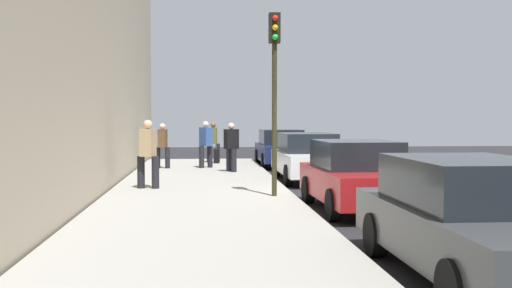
{
  "coord_description": "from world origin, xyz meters",
  "views": [
    {
      "loc": [
        14.42,
        -3.21,
        2.03
      ],
      "look_at": [
        -0.51,
        -1.96,
        1.39
      ],
      "focal_mm": 44.5,
      "sensor_mm": 36.0,
      "label": 1
    }
  ],
  "objects_px": {
    "parked_car_navy": "(281,148)",
    "traffic_light_pole": "(274,73)",
    "pedestrian_brown_coat": "(163,144)",
    "pedestrian_olive_coat": "(213,141)",
    "rolling_suitcase": "(216,156)",
    "parked_car_charcoal": "(473,220)",
    "pedestrian_tan_coat": "(148,152)",
    "parked_car_white": "(308,157)",
    "pedestrian_black_coat": "(231,146)",
    "parked_car_red": "(357,176)",
    "pedestrian_blue_coat": "(206,143)"
  },
  "relations": [
    {
      "from": "parked_car_navy",
      "to": "traffic_light_pole",
      "type": "height_order",
      "value": "traffic_light_pole"
    },
    {
      "from": "pedestrian_black_coat",
      "to": "parked_car_red",
      "type": "bearing_deg",
      "value": 16.01
    },
    {
      "from": "pedestrian_tan_coat",
      "to": "pedestrian_brown_coat",
      "type": "distance_m",
      "value": 6.53
    },
    {
      "from": "pedestrian_tan_coat",
      "to": "rolling_suitcase",
      "type": "distance_m",
      "value": 9.16
    },
    {
      "from": "parked_car_white",
      "to": "parked_car_red",
      "type": "xyz_separation_m",
      "value": [
        6.37,
        0.02,
        -0.0
      ]
    },
    {
      "from": "parked_car_charcoal",
      "to": "rolling_suitcase",
      "type": "bearing_deg",
      "value": -171.29
    },
    {
      "from": "parked_car_navy",
      "to": "parked_car_red",
      "type": "bearing_deg",
      "value": 0.72
    },
    {
      "from": "parked_car_white",
      "to": "pedestrian_blue_coat",
      "type": "bearing_deg",
      "value": -138.33
    },
    {
      "from": "parked_car_charcoal",
      "to": "pedestrian_tan_coat",
      "type": "xyz_separation_m",
      "value": [
        -9.26,
        -4.76,
        0.35
      ]
    },
    {
      "from": "pedestrian_blue_coat",
      "to": "pedestrian_black_coat",
      "type": "bearing_deg",
      "value": 26.37
    },
    {
      "from": "parked_car_charcoal",
      "to": "rolling_suitcase",
      "type": "xyz_separation_m",
      "value": [
        -18.18,
        -2.78,
        -0.32
      ]
    },
    {
      "from": "parked_car_navy",
      "to": "parked_car_white",
      "type": "distance_m",
      "value": 5.77
    },
    {
      "from": "parked_car_navy",
      "to": "pedestrian_brown_coat",
      "type": "relative_size",
      "value": 2.73
    },
    {
      "from": "parked_car_navy",
      "to": "pedestrian_blue_coat",
      "type": "height_order",
      "value": "pedestrian_blue_coat"
    },
    {
      "from": "pedestrian_tan_coat",
      "to": "traffic_light_pole",
      "type": "bearing_deg",
      "value": 58.9
    },
    {
      "from": "parked_car_red",
      "to": "pedestrian_black_coat",
      "type": "relative_size",
      "value": 2.52
    },
    {
      "from": "pedestrian_tan_coat",
      "to": "parked_car_white",
      "type": "bearing_deg",
      "value": 122.63
    },
    {
      "from": "parked_car_red",
      "to": "pedestrian_olive_coat",
      "type": "bearing_deg",
      "value": -167.16
    },
    {
      "from": "parked_car_white",
      "to": "pedestrian_brown_coat",
      "type": "xyz_separation_m",
      "value": [
        -3.49,
        -4.78,
        0.27
      ]
    },
    {
      "from": "parked_car_navy",
      "to": "rolling_suitcase",
      "type": "height_order",
      "value": "parked_car_navy"
    },
    {
      "from": "rolling_suitcase",
      "to": "traffic_light_pole",
      "type": "bearing_deg",
      "value": 6.07
    },
    {
      "from": "pedestrian_olive_coat",
      "to": "pedestrian_black_coat",
      "type": "relative_size",
      "value": 0.99
    },
    {
      "from": "parked_car_white",
      "to": "parked_car_charcoal",
      "type": "relative_size",
      "value": 0.98
    },
    {
      "from": "pedestrian_olive_coat",
      "to": "parked_car_navy",
      "type": "bearing_deg",
      "value": 77.81
    },
    {
      "from": "parked_car_white",
      "to": "traffic_light_pole",
      "type": "relative_size",
      "value": 1.09
    },
    {
      "from": "pedestrian_black_coat",
      "to": "rolling_suitcase",
      "type": "height_order",
      "value": "pedestrian_black_coat"
    },
    {
      "from": "parked_car_navy",
      "to": "parked_car_red",
      "type": "relative_size",
      "value": 1.06
    },
    {
      "from": "parked_car_navy",
      "to": "traffic_light_pole",
      "type": "distance_m",
      "value": 11.04
    },
    {
      "from": "parked_car_charcoal",
      "to": "pedestrian_blue_coat",
      "type": "xyz_separation_m",
      "value": [
        -15.91,
        -3.22,
        0.31
      ]
    },
    {
      "from": "parked_car_navy",
      "to": "pedestrian_brown_coat",
      "type": "distance_m",
      "value": 5.18
    },
    {
      "from": "pedestrian_black_coat",
      "to": "pedestrian_blue_coat",
      "type": "bearing_deg",
      "value": -153.63
    },
    {
      "from": "traffic_light_pole",
      "to": "rolling_suitcase",
      "type": "xyz_separation_m",
      "value": [
        -10.8,
        -1.15,
        -2.64
      ]
    },
    {
      "from": "pedestrian_blue_coat",
      "to": "rolling_suitcase",
      "type": "bearing_deg",
      "value": 169.17
    },
    {
      "from": "pedestrian_tan_coat",
      "to": "rolling_suitcase",
      "type": "xyz_separation_m",
      "value": [
        -8.92,
        1.98,
        -0.67
      ]
    },
    {
      "from": "pedestrian_blue_coat",
      "to": "pedestrian_olive_coat",
      "type": "bearing_deg",
      "value": 173.3
    },
    {
      "from": "parked_car_charcoal",
      "to": "pedestrian_olive_coat",
      "type": "bearing_deg",
      "value": -171.19
    },
    {
      "from": "pedestrian_olive_coat",
      "to": "pedestrian_blue_coat",
      "type": "height_order",
      "value": "pedestrian_blue_coat"
    },
    {
      "from": "pedestrian_olive_coat",
      "to": "rolling_suitcase",
      "type": "distance_m",
      "value": 0.78
    },
    {
      "from": "pedestrian_olive_coat",
      "to": "rolling_suitcase",
      "type": "relative_size",
      "value": 1.79
    },
    {
      "from": "pedestrian_blue_coat",
      "to": "traffic_light_pole",
      "type": "height_order",
      "value": "traffic_light_pole"
    },
    {
      "from": "parked_car_charcoal",
      "to": "parked_car_white",
      "type": "bearing_deg",
      "value": -179.95
    },
    {
      "from": "pedestrian_black_coat",
      "to": "pedestrian_tan_coat",
      "type": "bearing_deg",
      "value": -26.19
    },
    {
      "from": "traffic_light_pole",
      "to": "rolling_suitcase",
      "type": "relative_size",
      "value": 4.67
    },
    {
      "from": "parked_car_charcoal",
      "to": "pedestrian_black_coat",
      "type": "distance_m",
      "value": 14.36
    },
    {
      "from": "pedestrian_brown_coat",
      "to": "pedestrian_blue_coat",
      "type": "height_order",
      "value": "pedestrian_blue_coat"
    },
    {
      "from": "parked_car_navy",
      "to": "parked_car_red",
      "type": "distance_m",
      "value": 12.14
    },
    {
      "from": "parked_car_charcoal",
      "to": "pedestrian_tan_coat",
      "type": "bearing_deg",
      "value": -152.79
    },
    {
      "from": "parked_car_white",
      "to": "rolling_suitcase",
      "type": "xyz_separation_m",
      "value": [
        -5.88,
        -2.77,
        -0.32
      ]
    },
    {
      "from": "parked_car_navy",
      "to": "traffic_light_pole",
      "type": "relative_size",
      "value": 1.04
    },
    {
      "from": "parked_car_navy",
      "to": "pedestrian_olive_coat",
      "type": "relative_size",
      "value": 2.71
    }
  ]
}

